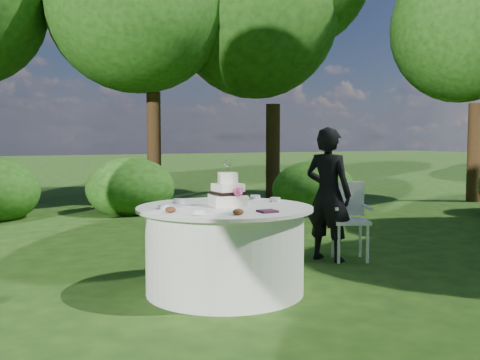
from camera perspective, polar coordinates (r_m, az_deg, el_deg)
name	(u,v)px	position (r m, az deg, el deg)	size (l,w,h in m)	color
ground	(225,292)	(5.12, -1.53, -11.28)	(80.00, 80.00, 0.00)	#1B3A10
napkins	(267,211)	(4.59, 2.80, -3.18)	(0.14, 0.14, 0.02)	#451D34
feather_plume	(212,213)	(4.48, -2.86, -3.41)	(0.48, 0.07, 0.01)	white
guest	(328,194)	(6.34, 8.95, -1.44)	(0.54, 0.36, 1.49)	black
table	(225,249)	(5.03, -1.54, -7.02)	(1.56, 1.56, 0.77)	white
cake	(228,193)	(5.00, -1.23, -1.35)	(0.34, 0.34, 0.42)	white
chair	(349,214)	(6.48, 10.99, -3.40)	(0.52, 0.52, 0.88)	silver
votives	(216,203)	(5.08, -2.41, -2.32)	(1.23, 0.90, 0.04)	white
petal_cups	(217,206)	(4.83, -2.36, -2.62)	(1.00, 1.06, 0.05)	#562D16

